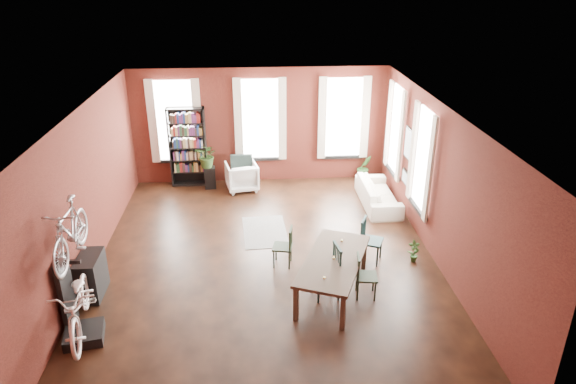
{
  "coord_description": "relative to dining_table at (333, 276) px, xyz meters",
  "views": [
    {
      "loc": [
        -0.21,
        -9.19,
        5.67
      ],
      "look_at": [
        0.49,
        0.6,
        1.31
      ],
      "focal_mm": 32.0,
      "sensor_mm": 36.0,
      "label": 1
    }
  ],
  "objects": [
    {
      "name": "bike_trainer",
      "position": [
        -4.28,
        -1.02,
        -0.28
      ],
      "size": [
        0.71,
        0.71,
        0.18
      ],
      "primitive_type": "cube",
      "rotation": [
        0.0,
        0.0,
        0.19
      ],
      "color": "black",
      "rests_on": "ground"
    },
    {
      "name": "plant_by_sofa",
      "position": [
        1.73,
        5.46,
        -0.2
      ],
      "size": [
        0.58,
        0.82,
        0.33
      ],
      "primitive_type": "imported",
      "rotation": [
        0.0,
        0.0,
        0.25
      ],
      "color": "#2D6227",
      "rests_on": "ground"
    },
    {
      "name": "room",
      "position": [
        -0.95,
        1.79,
        1.77
      ],
      "size": [
        9.0,
        9.04,
        3.22
      ],
      "color": "black",
      "rests_on": "ground"
    },
    {
      "name": "white_armchair",
      "position": [
        -1.75,
        5.01,
        0.05
      ],
      "size": [
        0.95,
        0.91,
        0.84
      ],
      "primitive_type": "imported",
      "rotation": [
        0.0,
        0.0,
        3.34
      ],
      "color": "silver",
      "rests_on": "ground"
    },
    {
      "name": "plant_stand",
      "position": [
        -2.63,
        5.2,
        -0.07
      ],
      "size": [
        0.32,
        0.32,
        0.6
      ],
      "primitive_type": "cube",
      "rotation": [
        0.0,
        0.0,
        0.08
      ],
      "color": "black",
      "rests_on": "ground"
    },
    {
      "name": "dining_chair_c",
      "position": [
        0.6,
        -0.14,
        0.05
      ],
      "size": [
        0.43,
        0.43,
        0.84
      ],
      "primitive_type": "cube",
      "rotation": [
        0.0,
        0.0,
        1.45
      ],
      "color": "black",
      "rests_on": "ground"
    },
    {
      "name": "striped_rug",
      "position": [
        -1.2,
        2.5,
        -0.36
      ],
      "size": [
        1.07,
        1.62,
        0.01
      ],
      "primitive_type": "cube",
      "rotation": [
        0.0,
        0.0,
        0.06
      ],
      "color": "black",
      "rests_on": "ground"
    },
    {
      "name": "bike_wall_rack",
      "position": [
        -4.6,
        -0.63,
        0.28
      ],
      "size": [
        0.16,
        0.6,
        1.3
      ],
      "primitive_type": "cube",
      "color": "black",
      "rests_on": "ground"
    },
    {
      "name": "bicycle_floor",
      "position": [
        -4.27,
        -1.01,
        0.76
      ],
      "size": [
        0.83,
        1.1,
        1.9
      ],
      "primitive_type": "imported",
      "rotation": [
        0.0,
        0.0,
        0.18
      ],
      "color": "white",
      "rests_on": "bike_trainer"
    },
    {
      "name": "dining_chair_d",
      "position": [
        0.96,
        1.08,
        0.1
      ],
      "size": [
        0.58,
        0.58,
        0.94
      ],
      "primitive_type": "cube",
      "rotation": [
        0.0,
        0.0,
        1.14
      ],
      "color": "#173132",
      "rests_on": "ground"
    },
    {
      "name": "plant_on_stand",
      "position": [
        -2.66,
        5.2,
        0.5
      ],
      "size": [
        0.81,
        0.85,
        0.53
      ],
      "primitive_type": "imported",
      "rotation": [
        0.0,
        0.0,
        -0.35
      ],
      "color": "#2E5020",
      "rests_on": "plant_stand"
    },
    {
      "name": "dining_chair_a",
      "position": [
        -0.15,
        -0.09,
        0.15
      ],
      "size": [
        0.55,
        0.55,
        1.03
      ],
      "primitive_type": "cube",
      "rotation": [
        0.0,
        0.0,
        -1.41
      ],
      "color": "#193836",
      "rests_on": "ground"
    },
    {
      "name": "cream_sofa",
      "position": [
        1.75,
        3.77,
        0.04
      ],
      "size": [
        0.61,
        2.08,
        0.81
      ],
      "primitive_type": "imported",
      "rotation": [
        0.0,
        0.0,
        1.57
      ],
      "color": "beige",
      "rests_on": "ground"
    },
    {
      "name": "dining_chair_b",
      "position": [
        -0.88,
        1.05,
        0.06
      ],
      "size": [
        0.46,
        0.46,
        0.84
      ],
      "primitive_type": "cube",
      "rotation": [
        0.0,
        0.0,
        -1.77
      ],
      "color": "black",
      "rests_on": "ground"
    },
    {
      "name": "bookshelf",
      "position": [
        -3.2,
        5.47,
        0.73
      ],
      "size": [
        1.0,
        0.32,
        2.2
      ],
      "primitive_type": "cube",
      "color": "black",
      "rests_on": "ground"
    },
    {
      "name": "bicycle_hung",
      "position": [
        -4.35,
        -0.63,
        1.76
      ],
      "size": [
        0.47,
        1.0,
        1.66
      ],
      "primitive_type": "imported",
      "color": "#A5A8AD",
      "rests_on": "bike_wall_rack"
    },
    {
      "name": "console_table",
      "position": [
        -4.48,
        0.27,
        0.03
      ],
      "size": [
        0.4,
        0.8,
        0.8
      ],
      "primitive_type": "cube",
      "color": "black",
      "rests_on": "ground"
    },
    {
      "name": "plant_small",
      "position": [
        1.85,
        0.97,
        -0.28
      ],
      "size": [
        0.32,
        0.51,
        0.17
      ],
      "primitive_type": "imported",
      "rotation": [
        0.0,
        0.0,
        0.15
      ],
      "color": "#295120",
      "rests_on": "ground"
    },
    {
      "name": "dining_table",
      "position": [
        0.0,
        0.0,
        0.0
      ],
      "size": [
        1.72,
        2.36,
        0.73
      ],
      "primitive_type": "cube",
      "rotation": [
        0.0,
        0.0,
        -0.39
      ],
      "color": "#46362A",
      "rests_on": "ground"
    }
  ]
}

